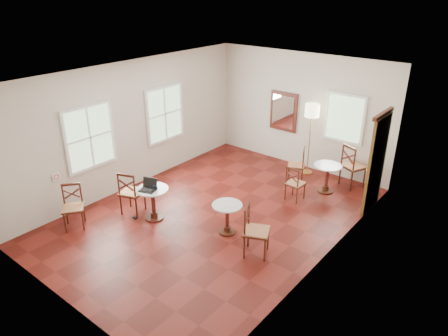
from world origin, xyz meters
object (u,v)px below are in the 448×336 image
object	(u,v)px
cafe_table_mid	(227,215)
mouse	(152,191)
cafe_table_near	(153,200)
navy_mug	(155,187)
chair_back_a	(353,166)
chair_back_b	(297,165)
chair_mid_a	(295,183)
floor_lamp	(312,115)
water_glass	(147,185)
laptop	(149,187)
chair_mid_b	(255,231)
cafe_table_back	(327,175)
power_adapter	(135,218)
chair_near_b	(73,207)
chair_near_a	(131,192)

from	to	relation	value
cafe_table_mid	mouse	xyz separation A→B (m)	(-1.45, -0.64, 0.33)
cafe_table_near	navy_mug	size ratio (longest dim) A/B	5.76
chair_back_a	chair_back_b	xyz separation A→B (m)	(-1.17, -0.59, -0.10)
chair_mid_a	chair_back_a	bearing A→B (deg)	-112.72
floor_lamp	navy_mug	world-z (taller)	floor_lamp
water_glass	laptop	bearing A→B (deg)	-24.68
chair_mid_b	water_glass	bearing A→B (deg)	72.50
chair_back_a	navy_mug	xyz separation A→B (m)	(-2.54, -4.02, 0.22)
cafe_table_mid	cafe_table_back	size ratio (longest dim) A/B	0.92
chair_mid_b	power_adapter	size ratio (longest dim) A/B	10.65
cafe_table_back	chair_mid_a	xyz separation A→B (m)	(-0.39, -0.82, -0.01)
cafe_table_back	chair_back_b	world-z (taller)	chair_back_b
cafe_table_near	power_adapter	size ratio (longest dim) A/B	7.55
cafe_table_mid	chair_mid_a	size ratio (longest dim) A/B	0.77
chair_mid_b	mouse	size ratio (longest dim) A/B	9.19
chair_near_b	mouse	size ratio (longest dim) A/B	8.42
chair_near_a	chair_back_b	size ratio (longest dim) A/B	1.13
cafe_table_mid	mouse	bearing A→B (deg)	-156.20
chair_back_b	power_adapter	xyz separation A→B (m)	(-1.74, -3.73, -0.42)
cafe_table_back	water_glass	distance (m)	4.19
navy_mug	chair_mid_a	bearing A→B (deg)	54.40
cafe_table_mid	chair_back_a	distance (m)	3.67
cafe_table_back	navy_mug	world-z (taller)	navy_mug
chair_mid_a	chair_back_b	distance (m)	0.99
chair_near_b	chair_mid_b	xyz separation A→B (m)	(3.39, 1.53, 0.04)
chair_near_a	chair_mid_b	size ratio (longest dim) A/B	1.00
chair_mid_a	chair_mid_b	distance (m)	2.32
floor_lamp	chair_mid_b	bearing A→B (deg)	-75.64
chair_mid_a	power_adapter	distance (m)	3.62
chair_mid_b	floor_lamp	distance (m)	4.02
power_adapter	mouse	bearing A→B (deg)	23.46
cafe_table_near	laptop	world-z (taller)	laptop
water_glass	power_adapter	xyz separation A→B (m)	(-0.17, -0.25, -0.73)
cafe_table_back	chair_back_b	size ratio (longest dim) A/B	0.78
chair_back_a	floor_lamp	size ratio (longest dim) A/B	0.58
cafe_table_mid	chair_mid_b	bearing A→B (deg)	-15.77
cafe_table_near	cafe_table_mid	size ratio (longest dim) A/B	1.11
cafe_table_back	laptop	xyz separation A→B (m)	(-2.29, -3.47, 0.33)
chair_back_b	mouse	bearing A→B (deg)	-47.14
floor_lamp	navy_mug	size ratio (longest dim) A/B	15.15
mouse	power_adapter	world-z (taller)	mouse
laptop	navy_mug	world-z (taller)	laptop
cafe_table_back	mouse	distance (m)	4.13
chair_mid_a	chair_mid_b	world-z (taller)	chair_mid_b
navy_mug	power_adapter	size ratio (longest dim) A/B	1.31
cafe_table_back	laptop	world-z (taller)	laptop
chair_mid_a	chair_near_a	bearing A→B (deg)	51.52
cafe_table_mid	chair_mid_a	xyz separation A→B (m)	(0.34, 2.03, 0.02)
chair_back_a	water_glass	distance (m)	4.91
cafe_table_near	cafe_table_mid	distance (m)	1.63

